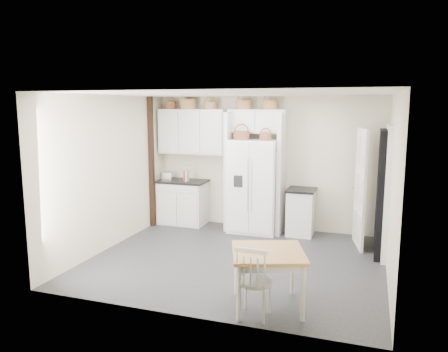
% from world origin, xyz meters
% --- Properties ---
extents(floor, '(4.50, 4.50, 0.00)m').
position_xyz_m(floor, '(0.00, 0.00, 0.00)').
color(floor, black).
rests_on(floor, ground).
extents(ceiling, '(4.50, 4.50, 0.00)m').
position_xyz_m(ceiling, '(0.00, 0.00, 2.60)').
color(ceiling, white).
rests_on(ceiling, wall_back).
extents(wall_back, '(4.50, 0.00, 4.50)m').
position_xyz_m(wall_back, '(0.00, 2.00, 1.30)').
color(wall_back, beige).
rests_on(wall_back, floor).
extents(wall_left, '(0.00, 4.00, 4.00)m').
position_xyz_m(wall_left, '(-2.25, 0.00, 1.30)').
color(wall_left, beige).
rests_on(wall_left, floor).
extents(wall_right, '(0.00, 4.00, 4.00)m').
position_xyz_m(wall_right, '(2.25, 0.00, 1.30)').
color(wall_right, beige).
rests_on(wall_right, floor).
extents(refrigerator, '(0.92, 0.74, 1.79)m').
position_xyz_m(refrigerator, '(-0.15, 1.65, 0.89)').
color(refrigerator, white).
rests_on(refrigerator, floor).
extents(base_cab_left, '(0.94, 0.59, 0.87)m').
position_xyz_m(base_cab_left, '(-1.68, 1.70, 0.43)').
color(base_cab_left, silver).
rests_on(base_cab_left, floor).
extents(base_cab_right, '(0.48, 0.57, 0.84)m').
position_xyz_m(base_cab_right, '(0.75, 1.70, 0.42)').
color(base_cab_right, silver).
rests_on(base_cab_right, floor).
extents(dining_table, '(1.08, 1.08, 0.71)m').
position_xyz_m(dining_table, '(0.84, -1.45, 0.35)').
color(dining_table, olive).
rests_on(dining_table, floor).
extents(windsor_chair, '(0.42, 0.38, 0.85)m').
position_xyz_m(windsor_chair, '(0.75, -1.75, 0.42)').
color(windsor_chair, silver).
rests_on(windsor_chair, floor).
extents(counter_left, '(0.98, 0.63, 0.04)m').
position_xyz_m(counter_left, '(-1.68, 1.70, 0.89)').
color(counter_left, black).
rests_on(counter_left, base_cab_left).
extents(counter_right, '(0.52, 0.61, 0.04)m').
position_xyz_m(counter_right, '(0.75, 1.70, 0.86)').
color(counter_right, black).
rests_on(counter_right, base_cab_right).
extents(toaster, '(0.24, 0.15, 0.16)m').
position_xyz_m(toaster, '(-2.02, 1.66, 0.99)').
color(toaster, silver).
rests_on(toaster, counter_left).
extents(cookbook_red, '(0.04, 0.14, 0.21)m').
position_xyz_m(cookbook_red, '(-1.58, 1.62, 1.02)').
color(cookbook_red, '#AF241A').
rests_on(cookbook_red, counter_left).
extents(cookbook_cream, '(0.04, 0.15, 0.22)m').
position_xyz_m(cookbook_cream, '(-1.55, 1.62, 1.02)').
color(cookbook_cream, beige).
rests_on(cookbook_cream, counter_left).
extents(basket_upper_a, '(0.26, 0.26, 0.14)m').
position_xyz_m(basket_upper_a, '(-2.00, 1.83, 2.42)').
color(basket_upper_a, '#531E18').
rests_on(basket_upper_a, upper_cabinet).
extents(basket_upper_b, '(0.34, 0.34, 0.20)m').
position_xyz_m(basket_upper_b, '(-1.59, 1.83, 2.45)').
color(basket_upper_b, '#925731').
rests_on(basket_upper_b, upper_cabinet).
extents(basket_upper_c, '(0.25, 0.25, 0.15)m').
position_xyz_m(basket_upper_c, '(-1.11, 1.83, 2.42)').
color(basket_upper_c, '#925731').
rests_on(basket_upper_c, upper_cabinet).
extents(basket_bridge_a, '(0.30, 0.30, 0.17)m').
position_xyz_m(basket_bridge_a, '(-0.43, 1.83, 2.44)').
color(basket_bridge_a, '#925731').
rests_on(basket_bridge_a, bridge_cabinet).
extents(basket_bridge_b, '(0.29, 0.29, 0.17)m').
position_xyz_m(basket_bridge_b, '(0.09, 1.83, 2.43)').
color(basket_bridge_b, '#925731').
rests_on(basket_bridge_b, bridge_cabinet).
extents(basket_fridge_a, '(0.30, 0.30, 0.16)m').
position_xyz_m(basket_fridge_a, '(-0.39, 1.55, 1.87)').
color(basket_fridge_a, '#531E18').
rests_on(basket_fridge_a, refrigerator).
extents(basket_fridge_b, '(0.23, 0.23, 0.12)m').
position_xyz_m(basket_fridge_b, '(0.08, 1.55, 1.85)').
color(basket_fridge_b, '#531E18').
rests_on(basket_fridge_b, refrigerator).
extents(upper_cabinet, '(1.40, 0.34, 0.90)m').
position_xyz_m(upper_cabinet, '(-1.50, 1.83, 1.90)').
color(upper_cabinet, silver).
rests_on(upper_cabinet, wall_back).
extents(bridge_cabinet, '(1.12, 0.34, 0.45)m').
position_xyz_m(bridge_cabinet, '(-0.15, 1.83, 2.12)').
color(bridge_cabinet, silver).
rests_on(bridge_cabinet, wall_back).
extents(fridge_panel_left, '(0.08, 0.60, 2.30)m').
position_xyz_m(fridge_panel_left, '(-0.66, 1.70, 1.15)').
color(fridge_panel_left, silver).
rests_on(fridge_panel_left, floor).
extents(fridge_panel_right, '(0.08, 0.60, 2.30)m').
position_xyz_m(fridge_panel_right, '(0.36, 1.70, 1.15)').
color(fridge_panel_right, silver).
rests_on(fridge_panel_right, floor).
extents(trim_post, '(0.09, 0.09, 2.60)m').
position_xyz_m(trim_post, '(-2.20, 1.35, 1.30)').
color(trim_post, black).
rests_on(trim_post, floor).
extents(doorway_void, '(0.18, 0.85, 2.05)m').
position_xyz_m(doorway_void, '(2.16, 1.00, 1.02)').
color(doorway_void, black).
rests_on(doorway_void, floor).
extents(door_slab, '(0.21, 0.79, 2.05)m').
position_xyz_m(door_slab, '(1.80, 1.33, 1.02)').
color(door_slab, white).
rests_on(door_slab, floor).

